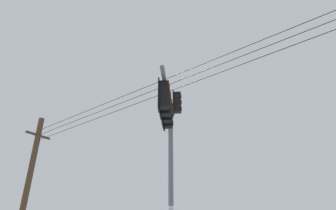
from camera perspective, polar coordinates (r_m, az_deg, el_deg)
The scene contains 3 objects.
signal_mast_assembly at distance 10.23m, azimuth 0.09°, elevation -4.43°, with size 3.70×2.05×7.18m.
utility_pole_wooden at distance 18.88m, azimuth -27.04°, elevation -14.25°, with size 1.18×1.40×8.43m.
overhead_wire_span at distance 11.67m, azimuth 4.67°, elevation 5.99°, with size 19.01×12.88×1.41m.
Camera 1 is at (-9.52, 3.86, 1.63)m, focal length 29.35 mm.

